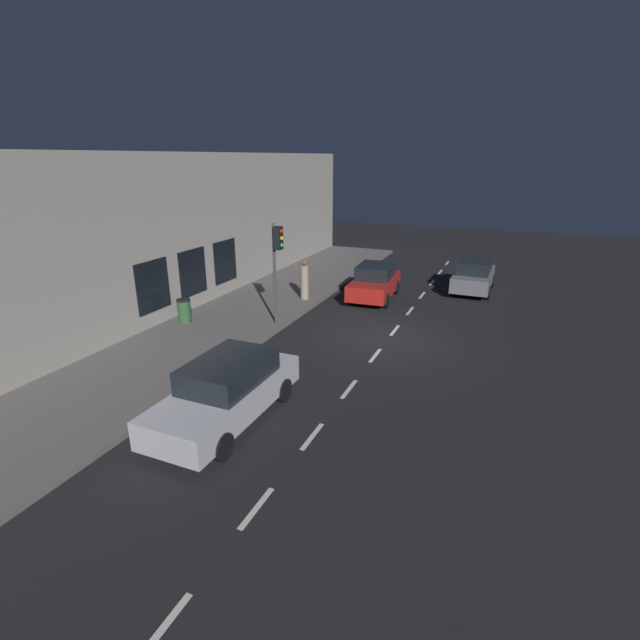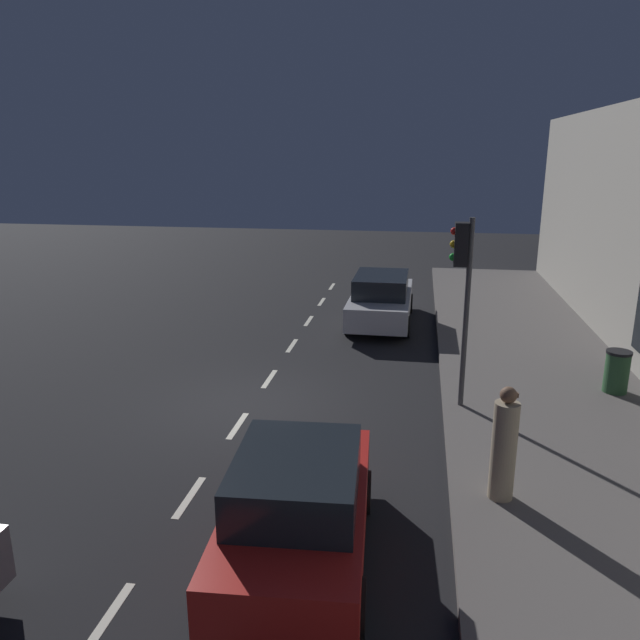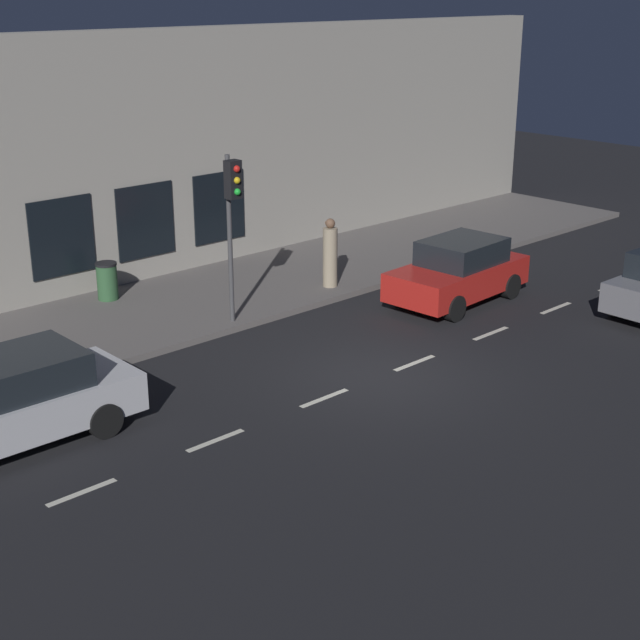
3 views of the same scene
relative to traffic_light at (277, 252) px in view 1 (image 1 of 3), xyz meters
The scene contains 10 objects.
ground_plane 5.18m from the traffic_light, behind, with size 60.00×60.00×0.00m, color black.
sidewalk 3.56m from the traffic_light, 11.82° to the right, with size 4.50×32.00×0.15m.
building_facade 4.60m from the traffic_light, ahead, with size 0.65×32.00×6.46m.
lane_centre_line 5.35m from the traffic_light, 161.37° to the right, with size 0.12×27.20×0.01m.
traffic_light is the anchor object (origin of this frame).
parked_car_0 10.68m from the traffic_light, 127.34° to the right, with size 1.84×3.86×1.58m.
parked_car_1 7.09m from the traffic_light, 106.77° to the left, with size 1.92×4.61×1.58m.
parked_car_2 6.10m from the traffic_light, 113.19° to the right, with size 2.00×3.93×1.58m.
pedestrian_0 4.04m from the traffic_light, 81.58° to the right, with size 0.43×0.43×1.78m.
trash_bin 4.39m from the traffic_light, 19.92° to the left, with size 0.53×0.53×0.93m.
Camera 1 is at (-3.91, 15.54, 6.28)m, focal length 26.28 mm.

